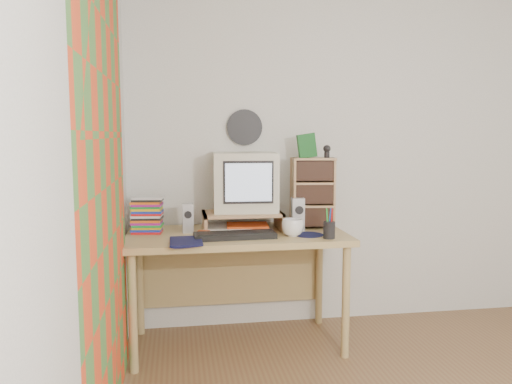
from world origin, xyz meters
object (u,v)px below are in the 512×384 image
object	(u,v)px
crt_monitor	(245,182)
cd_rack	(313,193)
mug	(293,228)
desk	(236,251)
diary	(170,240)
dvd_stack	(148,212)
keyboard	(235,235)

from	to	relation	value
crt_monitor	cd_rack	distance (m)	0.47
cd_rack	mug	world-z (taller)	cd_rack
desk	diary	world-z (taller)	diary
diary	dvd_stack	bearing A→B (deg)	110.91
dvd_stack	cd_rack	bearing A→B (deg)	6.76
diary	keyboard	bearing A→B (deg)	15.40
cd_rack	mug	distance (m)	0.37
keyboard	dvd_stack	world-z (taller)	dvd_stack
mug	diary	bearing A→B (deg)	-171.62
desk	crt_monitor	world-z (taller)	crt_monitor
keyboard	mug	size ratio (longest dim) A/B	3.63
crt_monitor	keyboard	world-z (taller)	crt_monitor
keyboard	diary	distance (m)	0.41
desk	cd_rack	bearing A→B (deg)	4.05
dvd_stack	mug	world-z (taller)	dvd_stack
crt_monitor	desk	bearing A→B (deg)	-127.46
crt_monitor	cd_rack	world-z (taller)	crt_monitor
cd_rack	keyboard	bearing A→B (deg)	-148.73
dvd_stack	diary	size ratio (longest dim) A/B	1.16
diary	cd_rack	bearing A→B (deg)	20.67
mug	cd_rack	bearing A→B (deg)	51.71
cd_rack	mug	xyz separation A→B (m)	(-0.20, -0.25, -0.18)
desk	diary	size ratio (longest dim) A/B	6.10
desk	mug	bearing A→B (deg)	-33.17
dvd_stack	cd_rack	xyz separation A→B (m)	(1.10, -0.00, 0.11)
keyboard	diary	bearing A→B (deg)	-166.87
desk	keyboard	xyz separation A→B (m)	(-0.03, -0.22, 0.15)
dvd_stack	mug	size ratio (longest dim) A/B	1.94
diary	desk	bearing A→B (deg)	37.55
desk	crt_monitor	bearing A→B (deg)	48.93
dvd_stack	cd_rack	world-z (taller)	cd_rack
keyboard	mug	bearing A→B (deg)	-2.42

